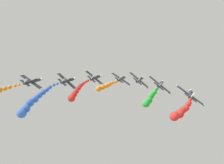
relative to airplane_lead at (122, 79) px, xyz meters
The scene contains 12 objects.
airplane_lead is the anchor object (origin of this frame).
smoke_trail_lead 15.54m from the airplane_lead, 97.06° to the right, with size 4.50×13.06×2.69m.
airplane_left_inner 11.25m from the airplane_lead, 142.97° to the right, with size 7.89×10.35×5.98m.
smoke_trail_left_inner 26.85m from the airplane_lead, 108.21° to the right, with size 2.88×16.88×4.98m.
airplane_right_inner 10.78m from the airplane_lead, 34.73° to the right, with size 7.76×10.35×6.16m.
airplane_left_outer 22.56m from the airplane_lead, 138.57° to the right, with size 7.74×10.35×6.19m.
smoke_trail_left_outer 41.27m from the airplane_lead, 113.13° to the right, with size 3.31×22.70×6.50m.
airplane_right_outer 23.27m from the airplane_lead, 40.49° to the right, with size 7.81×10.35×6.10m.
smoke_trail_right_outer 36.02m from the airplane_lead, 61.85° to the right, with size 2.56×14.64×3.21m.
airplane_trailing 35.21m from the airplane_lead, 139.74° to the right, with size 8.50×10.35×5.02m.
airplane_high_slot 36.68m from the airplane_lead, 41.74° to the right, with size 8.12×10.35×5.66m.
smoke_trail_high_slot 48.61m from the airplane_lead, 58.30° to the right, with size 4.44×14.95×2.25m.
Camera 1 is at (27.21, -82.77, 96.04)m, focal length 39.05 mm.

